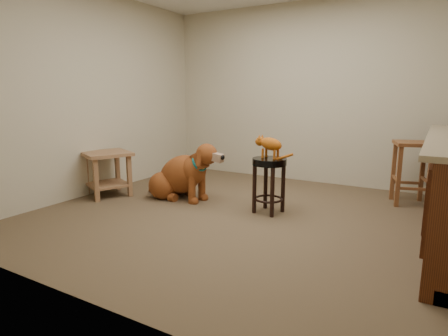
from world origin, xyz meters
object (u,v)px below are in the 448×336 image
Objects in this scene: side_table at (107,167)px; tabby_kitten at (269,145)px; padded_stool at (269,174)px; wood_stool at (411,172)px; golden_retriever at (182,176)px.

tabby_kitten is (2.08, 0.38, 0.39)m from side_table.
side_table is 1.62× the size of tabby_kitten.
tabby_kitten reaches higher than padded_stool.
side_table is 2.15m from tabby_kitten.
padded_stool reaches higher than side_table.
padded_stool is 1.76m from wood_stool.
padded_stool is 1.36× the size of tabby_kitten.
golden_retriever is at bearing 21.66° from side_table.
wood_stool is at bearing 24.13° from side_table.
wood_stool is 1.03× the size of side_table.
padded_stool is at bearing 5.00° from golden_retriever.
golden_retriever is 2.73× the size of tabby_kitten.
wood_stool is 3.74m from side_table.
side_table is at bearing -161.00° from tabby_kitten.
wood_stool is 2.76m from golden_retriever.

